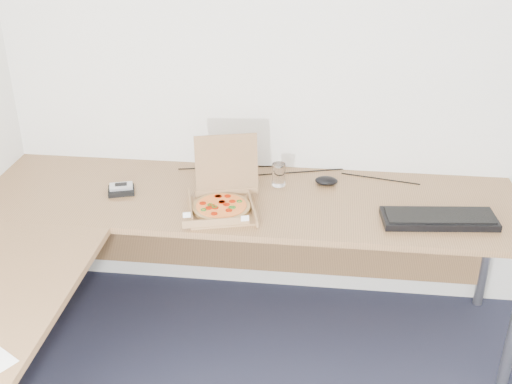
# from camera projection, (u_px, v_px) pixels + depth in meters

# --- Properties ---
(room_shell) EXTENTS (3.50, 3.50, 2.50)m
(room_shell) POSITION_uv_depth(u_px,v_px,m) (387.00, 291.00, 1.46)
(room_shell) COLOR white
(room_shell) RESTS_ON ground
(desk) EXTENTS (2.50, 2.20, 0.73)m
(desk) POSITION_uv_depth(u_px,v_px,m) (158.00, 246.00, 2.66)
(desk) COLOR olive
(desk) RESTS_ON ground
(pizza_box) EXTENTS (0.29, 0.33, 0.29)m
(pizza_box) POSITION_uv_depth(u_px,v_px,m) (222.00, 203.00, 2.86)
(pizza_box) COLOR #9D7348
(pizza_box) RESTS_ON desk
(drinking_glass) EXTENTS (0.06, 0.06, 0.11)m
(drinking_glass) POSITION_uv_depth(u_px,v_px,m) (279.00, 175.00, 3.07)
(drinking_glass) COLOR silver
(drinking_glass) RESTS_ON desk
(keyboard) EXTENTS (0.50, 0.22, 0.03)m
(keyboard) POSITION_uv_depth(u_px,v_px,m) (439.00, 219.00, 2.77)
(keyboard) COLOR black
(keyboard) RESTS_ON desk
(mouse) EXTENTS (0.12, 0.10, 0.04)m
(mouse) POSITION_uv_depth(u_px,v_px,m) (326.00, 181.00, 3.09)
(mouse) COLOR black
(mouse) RESTS_ON desk
(wallet) EXTENTS (0.14, 0.13, 0.02)m
(wallet) POSITION_uv_depth(u_px,v_px,m) (121.00, 191.00, 3.02)
(wallet) COLOR black
(wallet) RESTS_ON desk
(phone) EXTENTS (0.12, 0.09, 0.02)m
(phone) POSITION_uv_depth(u_px,v_px,m) (121.00, 186.00, 3.01)
(phone) COLOR #B2B5BA
(phone) RESTS_ON wallet
(cable_bundle) EXTENTS (0.58, 0.12, 0.01)m
(cable_bundle) POSITION_uv_depth(u_px,v_px,m) (292.00, 173.00, 3.21)
(cable_bundle) COLOR black
(cable_bundle) RESTS_ON desk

